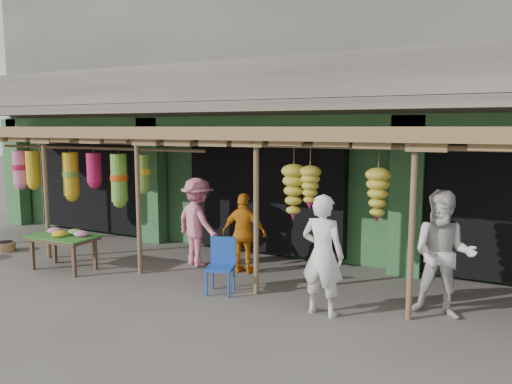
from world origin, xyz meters
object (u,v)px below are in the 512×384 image
at_px(person_front, 323,255).
at_px(person_vendor, 244,233).
at_px(blue_chair, 222,262).
at_px(person_shopper, 197,222).
at_px(flower_table, 64,237).
at_px(person_right, 443,254).

distance_m(person_front, person_vendor, 2.47).
relative_size(blue_chair, person_shopper, 0.52).
distance_m(flower_table, person_vendor, 3.53).
xyz_separation_m(flower_table, person_vendor, (3.22, 1.43, 0.13)).
relative_size(person_front, person_shopper, 1.02).
relative_size(blue_chair, person_vendor, 0.60).
distance_m(flower_table, person_right, 6.94).
xyz_separation_m(person_front, person_right, (1.60, 0.72, 0.03)).
distance_m(person_vendor, person_shopper, 1.10).
xyz_separation_m(blue_chair, person_front, (1.86, -0.19, 0.39)).
distance_m(person_front, person_shopper, 3.45).
bearing_deg(flower_table, person_shopper, 32.76).
bearing_deg(person_right, person_shopper, 169.46).
distance_m(blue_chair, person_shopper, 1.80).
distance_m(person_right, person_vendor, 3.72).
relative_size(person_vendor, person_shopper, 0.87).
xyz_separation_m(flower_table, blue_chair, (3.43, 0.27, -0.12)).
distance_m(flower_table, blue_chair, 3.44).
bearing_deg(person_shopper, person_vendor, -162.04).
height_order(blue_chair, person_vendor, person_vendor).
bearing_deg(person_right, flower_table, -175.92).
height_order(flower_table, person_shopper, person_shopper).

